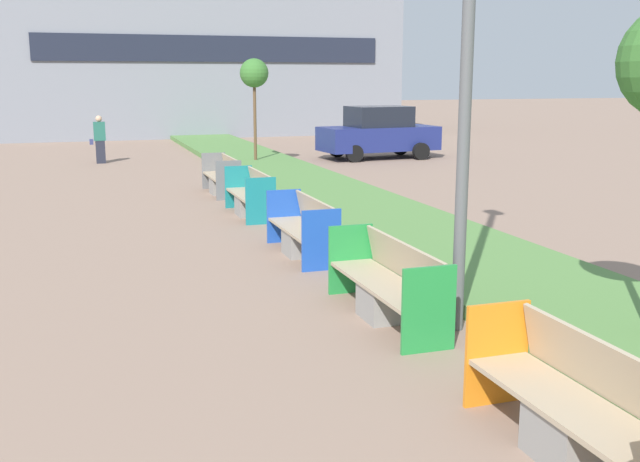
% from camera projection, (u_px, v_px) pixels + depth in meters
% --- Properties ---
extents(planter_grass_strip, '(2.80, 120.00, 0.18)m').
position_uv_depth(planter_grass_strip, '(481.00, 265.00, 11.33)').
color(planter_grass_strip, '#568442').
rests_on(planter_grass_strip, ground).
extents(building_backdrop, '(19.27, 6.20, 7.59)m').
position_uv_depth(building_backdrop, '(204.00, 59.00, 37.90)').
color(building_backdrop, gray).
rests_on(building_backdrop, ground).
extents(bench_orange_frame, '(0.65, 2.20, 0.94)m').
position_uv_depth(bench_orange_frame, '(577.00, 415.00, 5.67)').
color(bench_orange_frame, gray).
rests_on(bench_orange_frame, ground).
extents(bench_green_frame, '(0.65, 2.40, 0.94)m').
position_uv_depth(bench_green_frame, '(388.00, 289.00, 9.03)').
color(bench_green_frame, gray).
rests_on(bench_green_frame, ground).
extents(bench_blue_frame, '(0.65, 2.15, 0.94)m').
position_uv_depth(bench_blue_frame, '(303.00, 233.00, 12.27)').
color(bench_blue_frame, gray).
rests_on(bench_blue_frame, ground).
extents(bench_teal_frame, '(0.65, 2.12, 0.94)m').
position_uv_depth(bench_teal_frame, '(251.00, 198.00, 15.81)').
color(bench_teal_frame, gray).
rests_on(bench_teal_frame, ground).
extents(bench_grey_frame, '(0.65, 2.03, 0.94)m').
position_uv_depth(bench_grey_frame, '(222.00, 179.00, 18.73)').
color(bench_grey_frame, gray).
rests_on(bench_grey_frame, ground).
extents(sapling_tree_far, '(0.94, 0.94, 3.48)m').
position_uv_depth(sapling_tree_far, '(254.00, 75.00, 24.31)').
color(sapling_tree_far, brown).
rests_on(sapling_tree_far, ground).
extents(pedestrian_walking, '(0.53, 0.24, 1.61)m').
position_uv_depth(pedestrian_walking, '(100.00, 139.00, 25.28)').
color(pedestrian_walking, '#232633').
rests_on(pedestrian_walking, ground).
extents(parked_car_distant, '(4.33, 2.11, 1.86)m').
position_uv_depth(parked_car_distant, '(379.00, 133.00, 26.78)').
color(parked_car_distant, navy).
rests_on(parked_car_distant, ground).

